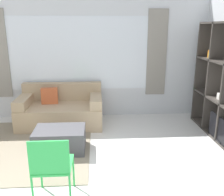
# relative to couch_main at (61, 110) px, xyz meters

# --- Properties ---
(wall_back) EXTENTS (6.91, 0.11, 2.70)m
(wall_back) POSITION_rel_couch_main_xyz_m (0.39, 0.53, 1.05)
(wall_back) COLOR silver
(wall_back) RESTS_ON ground_plane
(area_rug) EXTENTS (2.79, 2.34, 0.01)m
(area_rug) POSITION_rel_couch_main_xyz_m (-0.76, -1.07, -0.30)
(area_rug) COLOR gray
(area_rug) RESTS_ON ground_plane
(couch_main) EXTENTS (1.73, 0.97, 0.83)m
(couch_main) POSITION_rel_couch_main_xyz_m (0.00, 0.00, 0.00)
(couch_main) COLOR tan
(couch_main) RESTS_ON ground_plane
(ottoman) EXTENTS (0.83, 0.59, 0.39)m
(ottoman) POSITION_rel_couch_main_xyz_m (0.14, -1.23, -0.11)
(ottoman) COLOR #47474C
(ottoman) RESTS_ON ground_plane
(folding_chair) EXTENTS (0.44, 0.46, 0.86)m
(folding_chair) POSITION_rel_couch_main_xyz_m (0.24, -2.55, 0.21)
(folding_chair) COLOR green
(folding_chair) RESTS_ON ground_plane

